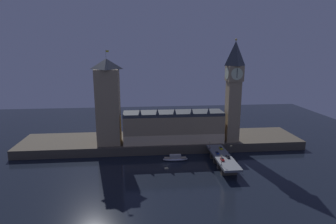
# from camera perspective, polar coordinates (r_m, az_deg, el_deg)

# --- Properties ---
(ground_plane) EXTENTS (400.00, 400.00, 0.00)m
(ground_plane) POSITION_cam_1_polar(r_m,az_deg,el_deg) (193.21, -0.34, -10.65)
(ground_plane) COLOR black
(embankment) EXTENTS (220.00, 42.00, 6.65)m
(embankment) POSITION_cam_1_polar(r_m,az_deg,el_deg) (228.36, -1.24, -6.04)
(embankment) COLOR #4C4438
(embankment) RESTS_ON ground_plane
(parliament_hall) EXTENTS (75.87, 18.93, 27.86)m
(parliament_hall) POSITION_cam_1_polar(r_m,az_deg,el_deg) (215.97, 1.10, -3.00)
(parliament_hall) COLOR tan
(parliament_hall) RESTS_ON embankment
(clock_tower) EXTENTS (11.71, 11.82, 77.35)m
(clock_tower) POSITION_cam_1_polar(r_m,az_deg,el_deg) (216.46, 13.19, 4.68)
(clock_tower) COLOR tan
(clock_tower) RESTS_ON embankment
(victoria_tower) EXTENTS (17.13, 17.13, 69.28)m
(victoria_tower) POSITION_cam_1_polar(r_m,az_deg,el_deg) (211.56, -12.08, 2.01)
(victoria_tower) COLOR tan
(victoria_tower) RESTS_ON embankment
(bridge) EXTENTS (11.38, 46.00, 6.74)m
(bridge) POSITION_cam_1_polar(r_m,az_deg,el_deg) (193.74, 11.05, -9.40)
(bridge) COLOR slate
(bridge) RESTS_ON ground_plane
(car_northbound_lead) EXTENTS (1.85, 3.88, 1.35)m
(car_northbound_lead) POSITION_cam_1_polar(r_m,az_deg,el_deg) (196.10, 9.99, -8.17)
(car_northbound_lead) COLOR navy
(car_northbound_lead) RESTS_ON bridge
(car_northbound_trail) EXTENTS (1.93, 4.46, 1.57)m
(car_northbound_trail) POSITION_cam_1_polar(r_m,az_deg,el_deg) (185.53, 10.97, -9.40)
(car_northbound_trail) COLOR red
(car_northbound_trail) RESTS_ON bridge
(car_southbound_lead) EXTENTS (2.06, 4.32, 1.51)m
(car_southbound_lead) POSITION_cam_1_polar(r_m,az_deg,el_deg) (190.59, 12.08, -8.86)
(car_southbound_lead) COLOR black
(car_southbound_lead) RESTS_ON bridge
(car_southbound_trail) EXTENTS (1.92, 4.55, 1.38)m
(car_southbound_trail) POSITION_cam_1_polar(r_m,az_deg,el_deg) (205.50, 10.69, -7.21)
(car_southbound_trail) COLOR yellow
(car_southbound_trail) RESTS_ON bridge
(pedestrian_near_rail) EXTENTS (0.38, 0.38, 1.62)m
(pedestrian_near_rail) POSITION_cam_1_polar(r_m,az_deg,el_deg) (179.16, 10.77, -10.17)
(pedestrian_near_rail) COLOR black
(pedestrian_near_rail) RESTS_ON bridge
(pedestrian_mid_walk) EXTENTS (0.38, 0.38, 1.65)m
(pedestrian_mid_walk) POSITION_cam_1_polar(r_m,az_deg,el_deg) (197.42, 12.18, -8.05)
(pedestrian_mid_walk) COLOR black
(pedestrian_mid_walk) RESTS_ON bridge
(pedestrian_far_rail) EXTENTS (0.38, 0.38, 1.81)m
(pedestrian_far_rail) POSITION_cam_1_polar(r_m,az_deg,el_deg) (204.40, 8.57, -7.15)
(pedestrian_far_rail) COLOR black
(pedestrian_far_rail) RESTS_ON bridge
(street_lamp_near) EXTENTS (1.34, 0.60, 6.61)m
(street_lamp_near) POSITION_cam_1_polar(r_m,az_deg,el_deg) (176.81, 10.79, -9.33)
(street_lamp_near) COLOR #2D3333
(street_lamp_near) RESTS_ON bridge
(street_lamp_mid) EXTENTS (1.34, 0.60, 7.25)m
(street_lamp_mid) POSITION_cam_1_polar(r_m,az_deg,el_deg) (192.91, 12.69, -7.41)
(street_lamp_mid) COLOR #2D3333
(street_lamp_mid) RESTS_ON bridge
(street_lamp_far) EXTENTS (1.34, 0.60, 6.07)m
(street_lamp_far) POSITION_cam_1_polar(r_m,az_deg,el_deg) (203.53, 8.48, -6.38)
(street_lamp_far) COLOR #2D3333
(street_lamp_far) RESTS_ON bridge
(boat_upstream) EXTENTS (17.57, 4.85, 4.52)m
(boat_upstream) POSITION_cam_1_polar(r_m,az_deg,el_deg) (199.14, 1.49, -9.41)
(boat_upstream) COLOR white
(boat_upstream) RESTS_ON ground_plane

